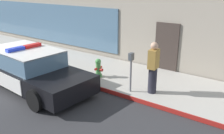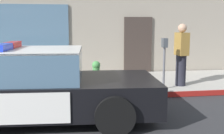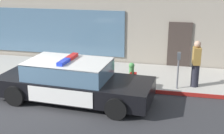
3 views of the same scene
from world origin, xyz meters
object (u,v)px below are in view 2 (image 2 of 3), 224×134
(police_cruiser, at_px, (18,85))
(parking_meter, at_px, (164,54))
(pedestrian_on_sidewalk, at_px, (181,55))
(fire_hydrant, at_px, (96,75))

(police_cruiser, height_order, parking_meter, police_cruiser)
(parking_meter, bearing_deg, pedestrian_on_sidewalk, 30.21)
(police_cruiser, bearing_deg, pedestrian_on_sidewalk, 28.37)
(police_cruiser, distance_m, pedestrian_on_sidewalk, 4.44)
(fire_hydrant, relative_size, parking_meter, 0.54)
(fire_hydrant, height_order, parking_meter, parking_meter)
(police_cruiser, height_order, pedestrian_on_sidewalk, pedestrian_on_sidewalk)
(police_cruiser, bearing_deg, fire_hydrant, 52.33)
(pedestrian_on_sidewalk, relative_size, parking_meter, 1.28)
(pedestrian_on_sidewalk, bearing_deg, fire_hydrant, 172.86)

